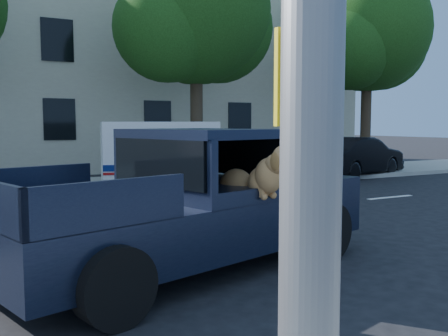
# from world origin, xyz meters

# --- Properties ---
(ground) EXTENTS (120.00, 120.00, 0.00)m
(ground) POSITION_xyz_m (0.00, 0.00, 0.00)
(ground) COLOR black
(ground) RESTS_ON ground
(far_sidewalk) EXTENTS (60.00, 4.00, 0.15)m
(far_sidewalk) POSITION_xyz_m (0.00, 9.20, 0.07)
(far_sidewalk) COLOR gray
(far_sidewalk) RESTS_ON ground
(lane_stripes) EXTENTS (21.60, 0.14, 0.01)m
(lane_stripes) POSITION_xyz_m (2.00, 3.40, 0.01)
(lane_stripes) COLOR silver
(lane_stripes) RESTS_ON ground
(street_tree_mid) EXTENTS (6.00, 5.20, 8.60)m
(street_tree_mid) POSITION_xyz_m (5.03, 9.62, 5.71)
(street_tree_mid) COLOR #332619
(street_tree_mid) RESTS_ON ground
(street_tree_right) EXTENTS (6.00, 5.20, 8.60)m
(street_tree_right) POSITION_xyz_m (13.03, 9.62, 5.71)
(street_tree_right) COLOR #332619
(street_tree_right) RESTS_ON ground
(building_main) EXTENTS (26.00, 6.00, 9.00)m
(building_main) POSITION_xyz_m (3.00, 16.50, 4.50)
(building_main) COLOR beige
(building_main) RESTS_ON ground
(pickup_truck) EXTENTS (5.86, 3.58, 1.96)m
(pickup_truck) POSITION_xyz_m (0.24, -0.22, 0.66)
(pickup_truck) COLOR black
(pickup_truck) RESTS_ON ground
(mail_truck) EXTENTS (4.10, 2.63, 2.09)m
(mail_truck) POSITION_xyz_m (2.68, 6.50, 0.91)
(mail_truck) COLOR silver
(mail_truck) RESTS_ON ground
(parked_sedan) EXTENTS (2.90, 4.93, 1.53)m
(parked_sedan) POSITION_xyz_m (10.89, 7.85, 0.77)
(parked_sedan) COLOR black
(parked_sedan) RESTS_ON ground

